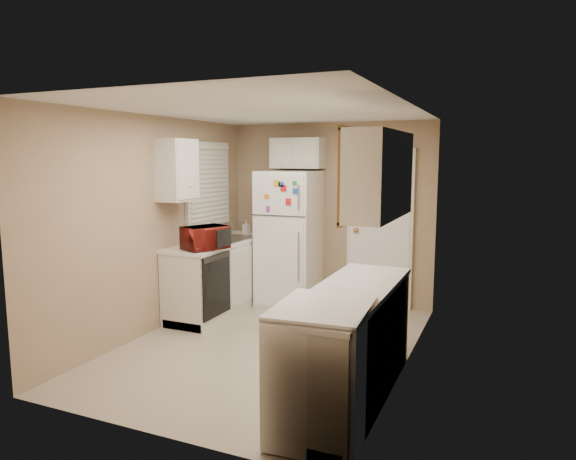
% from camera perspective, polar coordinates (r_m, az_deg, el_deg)
% --- Properties ---
extents(floor, '(3.80, 3.80, 0.00)m').
position_cam_1_polar(floor, '(5.49, -2.13, -12.66)').
color(floor, beige).
rests_on(floor, ground).
extents(ceiling, '(3.80, 3.80, 0.00)m').
position_cam_1_polar(ceiling, '(5.16, -2.27, 13.16)').
color(ceiling, white).
rests_on(ceiling, floor).
extents(wall_left, '(3.80, 3.80, 0.00)m').
position_cam_1_polar(wall_left, '(5.92, -14.50, 0.61)').
color(wall_left, tan).
rests_on(wall_left, floor).
extents(wall_right, '(3.80, 3.80, 0.00)m').
position_cam_1_polar(wall_right, '(4.76, 13.19, -1.10)').
color(wall_right, tan).
rests_on(wall_right, floor).
extents(wall_back, '(2.80, 2.80, 0.00)m').
position_cam_1_polar(wall_back, '(6.94, 4.61, 1.88)').
color(wall_back, tan).
rests_on(wall_back, floor).
extents(wall_front, '(2.80, 2.80, 0.00)m').
position_cam_1_polar(wall_front, '(3.60, -15.44, -4.08)').
color(wall_front, tan).
rests_on(wall_front, floor).
extents(left_counter, '(0.60, 1.80, 0.90)m').
position_cam_1_polar(left_counter, '(6.62, -7.41, -5.04)').
color(left_counter, silver).
rests_on(left_counter, floor).
extents(dishwasher, '(0.03, 0.58, 0.72)m').
position_cam_1_polar(dishwasher, '(5.97, -7.97, -6.10)').
color(dishwasher, black).
rests_on(dishwasher, floor).
extents(sink, '(0.54, 0.74, 0.16)m').
position_cam_1_polar(sink, '(6.67, -6.81, -1.34)').
color(sink, gray).
rests_on(sink, left_counter).
extents(microwave, '(0.55, 0.44, 0.32)m').
position_cam_1_polar(microwave, '(5.92, -9.20, -0.71)').
color(microwave, maroon).
rests_on(microwave, left_counter).
extents(soap_bottle, '(0.10, 0.10, 0.18)m').
position_cam_1_polar(soap_bottle, '(7.15, -4.65, 0.45)').
color(soap_bottle, white).
rests_on(soap_bottle, left_counter).
extents(window_blinds, '(0.10, 0.98, 1.08)m').
position_cam_1_polar(window_blinds, '(6.72, -8.84, 5.04)').
color(window_blinds, silver).
rests_on(window_blinds, wall_left).
extents(upper_cabinet_left, '(0.30, 0.45, 0.70)m').
position_cam_1_polar(upper_cabinet_left, '(5.97, -12.25, 6.52)').
color(upper_cabinet_left, silver).
rests_on(upper_cabinet_left, wall_left).
extents(refrigerator, '(0.75, 0.73, 1.77)m').
position_cam_1_polar(refrigerator, '(6.79, 0.13, -0.90)').
color(refrigerator, white).
rests_on(refrigerator, floor).
extents(cabinet_over_fridge, '(0.70, 0.30, 0.40)m').
position_cam_1_polar(cabinet_over_fridge, '(6.90, 1.09, 8.53)').
color(cabinet_over_fridge, silver).
rests_on(cabinet_over_fridge, wall_back).
extents(interior_door, '(0.86, 0.06, 2.08)m').
position_cam_1_polar(interior_door, '(6.73, 10.13, 0.05)').
color(interior_door, white).
rests_on(interior_door, floor).
extents(right_counter, '(0.60, 2.00, 0.90)m').
position_cam_1_polar(right_counter, '(4.26, 6.80, -12.47)').
color(right_counter, silver).
rests_on(right_counter, floor).
extents(stove, '(0.68, 0.82, 0.94)m').
position_cam_1_polar(stove, '(3.72, 3.81, -15.19)').
color(stove, white).
rests_on(stove, floor).
extents(upper_cabinet_right, '(0.30, 1.20, 0.70)m').
position_cam_1_polar(upper_cabinet_right, '(4.24, 10.22, 6.05)').
color(upper_cabinet_right, silver).
rests_on(upper_cabinet_right, wall_right).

